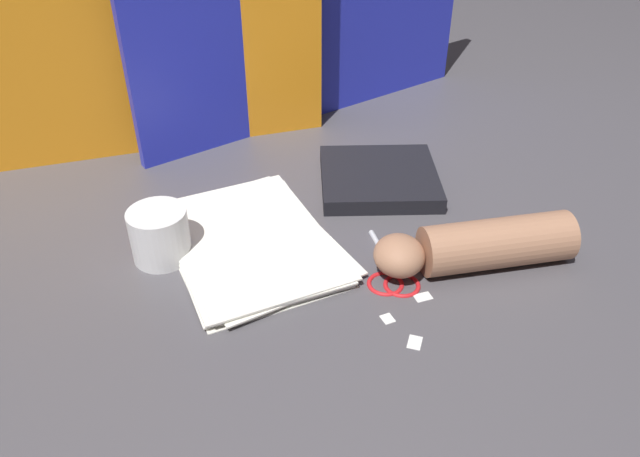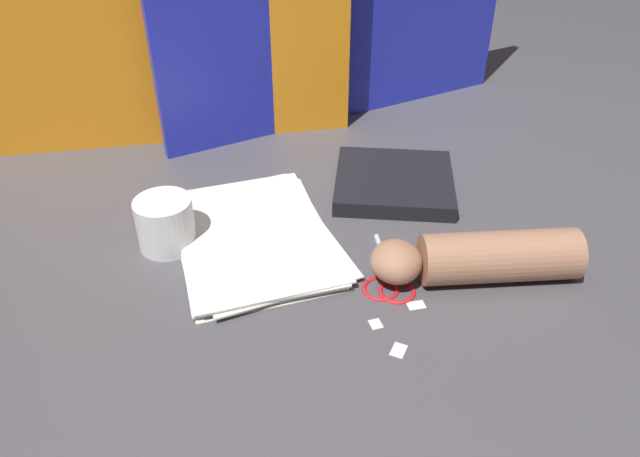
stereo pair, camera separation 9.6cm
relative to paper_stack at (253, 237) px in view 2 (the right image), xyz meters
The scene contains 10 objects.
ground_plane 0.11m from the paper_stack, 39.15° to the right, with size 6.00×6.00×0.00m, color #4C494F.
backdrop_panel_left 0.48m from the paper_stack, 104.07° to the left, with size 0.80×0.13×0.49m.
paper_stack is the anchor object (origin of this frame).
book_closed 0.30m from the paper_stack, 15.46° to the left, with size 0.28×0.28×0.03m.
scissors 0.24m from the paper_stack, 42.94° to the right, with size 0.16×0.18×0.01m.
hand_forearm 0.36m from the paper_stack, 33.15° to the right, with size 0.33×0.15×0.08m.
paper_scrap_near 0.33m from the paper_stack, 66.74° to the right, with size 0.03×0.03×0.00m.
paper_scrap_mid 0.30m from the paper_stack, 50.13° to the right, with size 0.03×0.02×0.00m.
paper_scrap_far 0.27m from the paper_stack, 64.10° to the right, with size 0.02×0.02×0.00m.
mug 0.14m from the paper_stack, 166.18° to the left, with size 0.09×0.09×0.09m.
Camera 2 is at (-0.23, -0.76, 0.62)m, focal length 35.00 mm.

